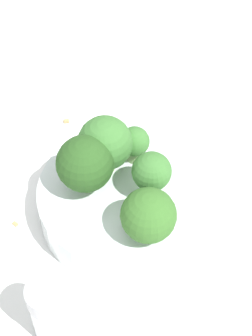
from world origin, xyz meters
TOP-DOWN VIEW (x-y plane):
  - ground_plane at (0.00, 0.00)m, footprint 3.00×3.00m
  - bowl at (0.00, 0.00)m, footprint 0.19×0.19m
  - broccoli_floret_0 at (0.04, 0.01)m, footprint 0.06×0.06m
  - broccoli_floret_1 at (0.03, -0.02)m, footprint 0.06×0.06m
  - broccoli_floret_2 at (-0.03, -0.00)m, footprint 0.04×0.04m
  - broccoli_floret_3 at (-0.03, 0.05)m, footprint 0.05×0.05m
  - broccoli_floret_4 at (0.00, -0.04)m, footprint 0.03×0.03m
  - pepper_shaker at (0.04, 0.15)m, footprint 0.04×0.04m
  - almond_crumb_0 at (0.07, -0.11)m, footprint 0.01×0.01m
  - almond_crumb_2 at (0.10, -0.12)m, footprint 0.01×0.01m
  - almond_crumb_3 at (0.11, 0.04)m, footprint 0.01×0.01m

SIDE VIEW (x-z plane):
  - ground_plane at x=0.00m, z-range 0.00..0.00m
  - almond_crumb_3 at x=0.11m, z-range 0.00..0.01m
  - almond_crumb_2 at x=0.10m, z-range 0.00..0.01m
  - almond_crumb_0 at x=0.07m, z-range 0.00..0.01m
  - bowl at x=0.00m, z-range 0.00..0.04m
  - pepper_shaker at x=0.04m, z-range 0.00..0.08m
  - broccoli_floret_4 at x=0.00m, z-range 0.04..0.09m
  - broccoli_floret_3 at x=-0.03m, z-range 0.04..0.10m
  - broccoli_floret_2 at x=-0.03m, z-range 0.05..0.10m
  - broccoli_floret_1 at x=0.03m, z-range 0.05..0.11m
  - broccoli_floret_0 at x=0.04m, z-range 0.05..0.11m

